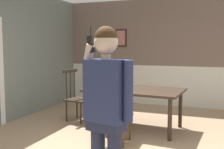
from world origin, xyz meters
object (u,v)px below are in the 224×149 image
(chair_near_window, at_px, (77,97))
(chair_by_doorway, at_px, (114,115))
(person_figure, at_px, (107,104))
(dining_table, at_px, (134,93))

(chair_near_window, relative_size, chair_by_doorway, 1.14)
(chair_near_window, height_order, person_figure, person_figure)
(chair_by_doorway, bearing_deg, person_figure, -73.35)
(person_figure, bearing_deg, chair_near_window, -45.04)
(person_figure, bearing_deg, chair_by_doorway, -60.25)
(chair_by_doorway, bearing_deg, chair_near_window, 138.79)
(dining_table, height_order, chair_near_window, chair_near_window)
(chair_near_window, distance_m, person_figure, 3.21)
(chair_by_doorway, distance_m, person_figure, 1.82)
(dining_table, relative_size, chair_by_doorway, 1.96)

